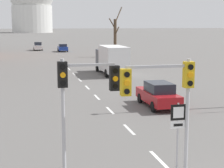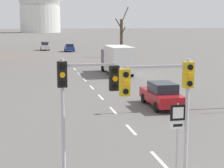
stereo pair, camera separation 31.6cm
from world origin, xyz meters
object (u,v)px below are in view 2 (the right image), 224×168
object	(u,v)px
sedan_near_left	(162,95)
sedan_near_right	(45,46)
traffic_signal_near_left	(82,86)
sedan_mid_centre	(69,48)
delivery_truck	(117,59)
traffic_signal_centre_tall	(165,88)
route_sign_post	(178,125)

from	to	relation	value
sedan_near_left	sedan_near_right	distance (m)	56.36
sedan_near_left	traffic_signal_near_left	bearing A→B (deg)	-124.56
sedan_near_left	sedan_mid_centre	size ratio (longest dim) A/B	1.19
delivery_truck	sedan_near_left	bearing A→B (deg)	-92.32
delivery_truck	traffic_signal_centre_tall	bearing A→B (deg)	-99.08
sedan_mid_centre	delivery_truck	bearing A→B (deg)	-86.82
traffic_signal_centre_tall	sedan_near_right	distance (m)	66.82
sedan_mid_centre	delivery_truck	size ratio (longest dim) A/B	0.53
sedan_near_right	delivery_truck	xyz separation A→B (m)	(6.57, -39.49, 0.84)
traffic_signal_centre_tall	sedan_near_right	world-z (taller)	traffic_signal_centre_tall
route_sign_post	delivery_truck	size ratio (longest dim) A/B	0.37
traffic_signal_centre_tall	delivery_truck	xyz separation A→B (m)	(4.35, 27.25, -1.54)
sedan_near_right	delivery_truck	distance (m)	40.04
route_sign_post	delivery_truck	world-z (taller)	delivery_truck
route_sign_post	sedan_near_left	size ratio (longest dim) A/B	0.58
route_sign_post	traffic_signal_centre_tall	bearing A→B (deg)	-172.51
sedan_near_right	sedan_mid_centre	world-z (taller)	sedan_near_right
sedan_near_right	traffic_signal_near_left	bearing A→B (deg)	-90.59
route_sign_post	sedan_mid_centre	distance (m)	61.83
sedan_near_left	sedan_mid_centre	xyz separation A→B (m)	(-1.25, 51.17, -0.06)
sedan_near_left	sedan_near_right	size ratio (longest dim) A/B	1.17
traffic_signal_near_left	delivery_truck	bearing A→B (deg)	74.49
route_sign_post	sedan_mid_centre	bearing A→B (deg)	88.25
traffic_signal_centre_tall	route_sign_post	world-z (taller)	traffic_signal_centre_tall
sedan_near_left	sedan_mid_centre	world-z (taller)	sedan_near_left
delivery_truck	route_sign_post	bearing A→B (deg)	-97.98
traffic_signal_near_left	delivery_truck	distance (m)	27.13
traffic_signal_near_left	delivery_truck	world-z (taller)	traffic_signal_near_left
traffic_signal_near_left	sedan_near_left	size ratio (longest dim) A/B	0.94
sedan_near_left	traffic_signal_centre_tall	bearing A→B (deg)	-109.00
sedan_near_left	route_sign_post	bearing A→B (deg)	-106.45
sedan_mid_centre	sedan_near_right	bearing A→B (deg)	133.56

